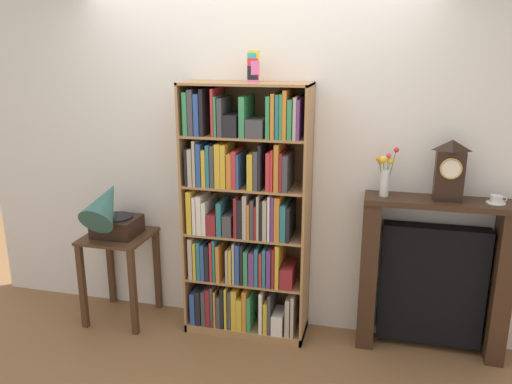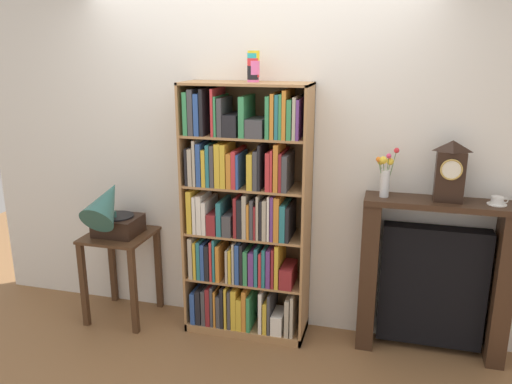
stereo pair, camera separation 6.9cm
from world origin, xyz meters
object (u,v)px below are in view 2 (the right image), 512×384
object	(u,v)px
side_table_left	(121,256)
gramophone	(111,211)
flower_vase	(385,175)
fireplace_mantel	(433,279)
bookshelf	(244,220)
mantel_clock	(450,171)
cup_stack	(253,66)
teacup_with_saucer	(497,201)

from	to	relation	value
side_table_left	gramophone	size ratio (longest dim) A/B	1.39
side_table_left	flower_vase	bearing A→B (deg)	3.27
fireplace_mantel	flower_vase	distance (m)	0.82
bookshelf	mantel_clock	xyz separation A→B (m)	(1.38, 0.05, 0.44)
side_table_left	fireplace_mantel	bearing A→B (deg)	3.20
bookshelf	fireplace_mantel	bearing A→B (deg)	3.19
cup_stack	side_table_left	world-z (taller)	cup_stack
flower_vase	gramophone	bearing A→B (deg)	-174.07
bookshelf	cup_stack	world-z (taller)	cup_stack
bookshelf	teacup_with_saucer	world-z (taller)	bookshelf
mantel_clock	flower_vase	xyz separation A→B (m)	(-0.41, 0.01, -0.05)
gramophone	mantel_clock	size ratio (longest dim) A/B	1.26
gramophone	flower_vase	xyz separation A→B (m)	(1.98, 0.21, 0.36)
side_table_left	mantel_clock	size ratio (longest dim) A/B	1.74
gramophone	fireplace_mantel	bearing A→B (deg)	5.44
bookshelf	teacup_with_saucer	distance (m)	1.71
gramophone	flower_vase	bearing A→B (deg)	5.93
cup_stack	side_table_left	size ratio (longest dim) A/B	0.29
cup_stack	gramophone	xyz separation A→B (m)	(-1.06, -0.18, -1.06)
side_table_left	teacup_with_saucer	size ratio (longest dim) A/B	5.55
bookshelf	fireplace_mantel	distance (m)	1.39
side_table_left	flower_vase	distance (m)	2.12
cup_stack	teacup_with_saucer	distance (m)	1.82
teacup_with_saucer	bookshelf	bearing A→B (deg)	-178.18
gramophone	fireplace_mantel	xyz separation A→B (m)	(2.35, 0.22, -0.37)
bookshelf	gramophone	world-z (taller)	bookshelf
side_table_left	cup_stack	bearing A→B (deg)	4.78
side_table_left	gramophone	distance (m)	0.41
cup_stack	mantel_clock	xyz separation A→B (m)	(1.32, 0.02, -0.65)
teacup_with_saucer	cup_stack	bearing A→B (deg)	-179.26
gramophone	teacup_with_saucer	bearing A→B (deg)	4.30
side_table_left	bookshelf	bearing A→B (deg)	3.22
fireplace_mantel	mantel_clock	distance (m)	0.78
gramophone	fireplace_mantel	world-z (taller)	gramophone
fireplace_mantel	bookshelf	bearing A→B (deg)	-176.81
mantel_clock	teacup_with_saucer	xyz separation A→B (m)	(0.30, 0.00, -0.18)
flower_vase	cup_stack	bearing A→B (deg)	-178.49
bookshelf	mantel_clock	world-z (taller)	bookshelf
cup_stack	flower_vase	xyz separation A→B (m)	(0.91, 0.02, -0.70)
gramophone	fireplace_mantel	size ratio (longest dim) A/B	0.45
side_table_left	mantel_clock	bearing A→B (deg)	2.58
fireplace_mantel	flower_vase	xyz separation A→B (m)	(-0.37, -0.02, 0.73)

